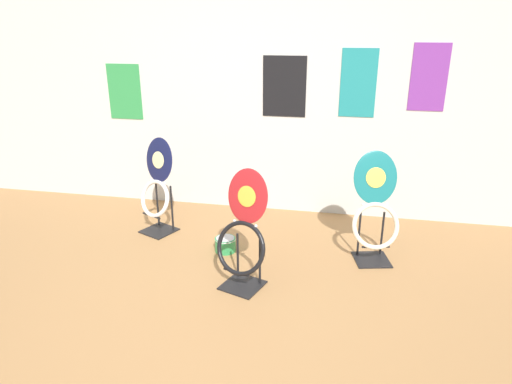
% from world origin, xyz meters
% --- Properties ---
extents(ground_plane, '(14.00, 14.00, 0.00)m').
position_xyz_m(ground_plane, '(0.00, 0.00, 0.00)').
color(ground_plane, '#A37547').
extents(wall_back, '(8.00, 0.07, 2.60)m').
position_xyz_m(wall_back, '(0.00, 2.34, 1.30)').
color(wall_back, silver).
rests_on(wall_back, ground_plane).
extents(toilet_seat_display_teal_sax, '(0.43, 0.38, 0.90)m').
position_xyz_m(toilet_seat_display_teal_sax, '(1.12, 1.39, 0.41)').
color(toilet_seat_display_teal_sax, black).
rests_on(toilet_seat_display_teal_sax, ground_plane).
extents(toilet_seat_display_crimson_swirl, '(0.44, 0.36, 0.90)m').
position_xyz_m(toilet_seat_display_crimson_swirl, '(0.17, 0.79, 0.41)').
color(toilet_seat_display_crimson_swirl, black).
rests_on(toilet_seat_display_crimson_swirl, ground_plane).
extents(toilet_seat_display_navy_moon, '(0.40, 0.37, 0.89)m').
position_xyz_m(toilet_seat_display_navy_moon, '(-0.82, 1.57, 0.42)').
color(toilet_seat_display_navy_moon, black).
rests_on(toilet_seat_display_navy_moon, ground_plane).
extents(paint_can, '(0.18, 0.18, 0.13)m').
position_xyz_m(paint_can, '(-0.11, 1.29, 0.07)').
color(paint_can, '#2D8E4C').
rests_on(paint_can, ground_plane).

